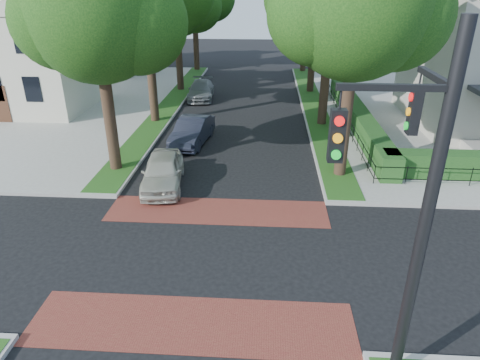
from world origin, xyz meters
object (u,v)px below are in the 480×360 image
traffic_signal (415,199)px  parked_car_middle (192,131)px  parked_car_rear (201,90)px  parked_car_front (163,171)px

traffic_signal → parked_car_middle: traffic_signal is taller
parked_car_rear → traffic_signal: bearing=-76.1°
parked_car_front → parked_car_rear: bearing=84.9°
traffic_signal → parked_car_rear: bearing=107.7°
traffic_signal → parked_car_front: 13.06m
parked_car_front → parked_car_middle: 5.72m
parked_car_front → parked_car_middle: parked_car_middle is taller
parked_car_front → parked_car_middle: bearing=78.7°
traffic_signal → parked_car_rear: size_ratio=1.69×
parked_car_middle → parked_car_front: bearing=-86.8°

